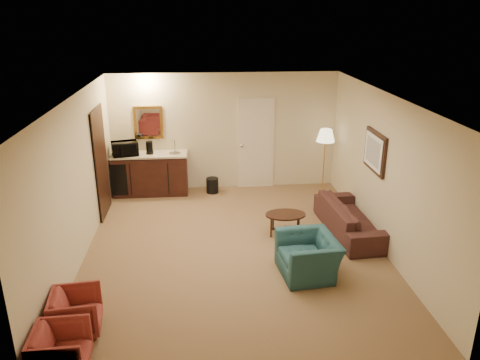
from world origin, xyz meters
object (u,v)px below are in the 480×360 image
object	(u,v)px
wetbar_cabinet	(151,174)
waste_bin	(212,185)
coffee_table	(285,224)
microwave	(125,147)
sofa	(351,213)
teal_armchair	(308,250)
rose_chair_far	(61,348)
coffee_maker	(149,148)
rose_chair_near	(76,310)
floor_lamp	(324,162)

from	to	relation	value
wetbar_cabinet	waste_bin	bearing A→B (deg)	-2.97
coffee_table	microwave	bearing A→B (deg)	144.60
microwave	sofa	bearing A→B (deg)	-43.18
wetbar_cabinet	teal_armchair	bearing A→B (deg)	-53.15
rose_chair_far	coffee_maker	bearing A→B (deg)	-7.64
sofa	waste_bin	bearing A→B (deg)	43.90
waste_bin	microwave	size ratio (longest dim) A/B	0.63
sofa	coffee_table	distance (m)	1.21
teal_armchair	microwave	distance (m)	4.83
teal_armchair	rose_chair_near	distance (m)	3.40
coffee_maker	wetbar_cabinet	bearing A→B (deg)	162.96
wetbar_cabinet	floor_lamp	world-z (taller)	floor_lamp
microwave	coffee_maker	xyz separation A→B (m)	(0.51, 0.07, -0.05)
rose_chair_near	coffee_table	xyz separation A→B (m)	(3.10, 2.44, -0.10)
sofa	coffee_maker	xyz separation A→B (m)	(-3.79, 2.28, 0.67)
sofa	rose_chair_near	world-z (taller)	sofa
teal_armchair	coffee_table	distance (m)	1.36
rose_chair_near	waste_bin	xyz separation A→B (m)	(1.85, 4.65, -0.14)
wetbar_cabinet	coffee_table	bearing A→B (deg)	-41.22
floor_lamp	coffee_maker	xyz separation A→B (m)	(-3.78, 0.31, 0.32)
sofa	waste_bin	size ratio (longest dim) A/B	5.83
coffee_table	coffee_maker	bearing A→B (deg)	138.71
sofa	waste_bin	world-z (taller)	sofa
rose_chair_near	waste_bin	bearing A→B (deg)	-28.13
rose_chair_near	coffee_maker	distance (m)	4.80
sofa	waste_bin	distance (m)	3.31
teal_armchair	rose_chair_far	world-z (taller)	teal_armchair
rose_chair_far	floor_lamp	world-z (taller)	floor_lamp
microwave	rose_chair_far	bearing A→B (deg)	-105.99
rose_chair_far	coffee_table	distance (m)	4.42
floor_lamp	coffee_maker	world-z (taller)	floor_lamp
rose_chair_near	waste_bin	size ratio (longest dim) A/B	1.80
wetbar_cabinet	rose_chair_near	world-z (taller)	wetbar_cabinet
wetbar_cabinet	waste_bin	xyz separation A→B (m)	(1.35, -0.07, -0.29)
coffee_table	teal_armchair	bearing A→B (deg)	-85.16
wetbar_cabinet	microwave	world-z (taller)	microwave
sofa	rose_chair_far	size ratio (longest dim) A/B	3.25
floor_lamp	microwave	distance (m)	4.31
rose_chair_far	waste_bin	bearing A→B (deg)	-21.27
floor_lamp	waste_bin	distance (m)	2.52
wetbar_cabinet	floor_lamp	distance (m)	3.81
rose_chair_far	coffee_maker	xyz separation A→B (m)	(0.51, 5.42, 0.75)
rose_chair_far	coffee_table	bearing A→B (deg)	-46.77
microwave	coffee_table	bearing A→B (deg)	-51.39
sofa	microwave	bearing A→B (deg)	58.81
microwave	coffee_maker	distance (m)	0.52
sofa	coffee_maker	distance (m)	4.47
rose_chair_far	coffee_table	xyz separation A→B (m)	(3.10, 3.15, -0.09)
floor_lamp	rose_chair_far	bearing A→B (deg)	-130.04
wetbar_cabinet	waste_bin	size ratio (longest dim) A/B	4.85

